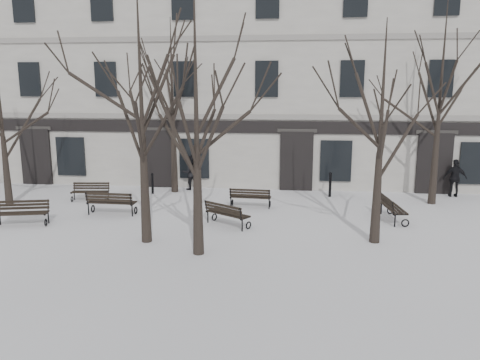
# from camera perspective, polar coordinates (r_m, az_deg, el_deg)

# --- Properties ---
(ground) EXTENTS (100.00, 100.00, 0.00)m
(ground) POSITION_cam_1_polar(r_m,az_deg,el_deg) (16.04, -5.77, -7.02)
(ground) COLOR white
(ground) RESTS_ON ground
(building) EXTENTS (40.40, 10.20, 11.40)m
(building) POSITION_cam_1_polar(r_m,az_deg,el_deg) (28.03, -0.30, 12.27)
(building) COLOR beige
(building) RESTS_ON ground
(tree_1) EXTENTS (5.86, 5.86, 8.37)m
(tree_1) POSITION_cam_1_polar(r_m,az_deg,el_deg) (15.09, -12.05, 11.85)
(tree_1) COLOR black
(tree_1) RESTS_ON ground
(tree_2) EXTENTS (5.56, 5.56, 7.95)m
(tree_2) POSITION_cam_1_polar(r_m,az_deg,el_deg) (13.67, -5.42, 11.02)
(tree_2) COLOR black
(tree_2) RESTS_ON ground
(tree_3) EXTENTS (4.95, 4.95, 7.07)m
(tree_3) POSITION_cam_1_polar(r_m,az_deg,el_deg) (15.37, 16.93, 8.57)
(tree_3) COLOR black
(tree_3) RESTS_ON ground
(tree_5) EXTENTS (5.71, 5.71, 8.15)m
(tree_5) POSITION_cam_1_polar(r_m,az_deg,el_deg) (22.51, -8.29, 11.35)
(tree_5) COLOR black
(tree_5) RESTS_ON ground
(tree_6) EXTENTS (6.03, 6.03, 8.61)m
(tree_6) POSITION_cam_1_polar(r_m,az_deg,el_deg) (21.62, 23.37, 11.33)
(tree_6) COLOR black
(tree_6) RESTS_ON ground
(bench_0) EXTENTS (1.90, 1.06, 0.91)m
(bench_0) POSITION_cam_1_polar(r_m,az_deg,el_deg) (19.01, -24.97, -3.57)
(bench_0) COLOR black
(bench_0) RESTS_ON ground
(bench_1) EXTENTS (1.95, 0.76, 0.97)m
(bench_1) POSITION_cam_1_polar(r_m,az_deg,el_deg) (19.30, -15.45, -2.60)
(bench_1) COLOR black
(bench_1) RESTS_ON ground
(bench_2) EXTENTS (1.81, 1.50, 0.90)m
(bench_2) POSITION_cam_1_polar(r_m,az_deg,el_deg) (17.12, -1.66, -4.08)
(bench_2) COLOR black
(bench_2) RESTS_ON ground
(bench_3) EXTENTS (1.68, 0.77, 0.82)m
(bench_3) POSITION_cam_1_polar(r_m,az_deg,el_deg) (21.99, -17.77, -1.29)
(bench_3) COLOR black
(bench_3) RESTS_ON ground
(bench_4) EXTENTS (1.75, 0.72, 0.87)m
(bench_4) POSITION_cam_1_polar(r_m,az_deg,el_deg) (19.74, 1.26, -2.06)
(bench_4) COLOR black
(bench_4) RESTS_ON ground
(bench_5) EXTENTS (0.86, 1.94, 0.95)m
(bench_5) POSITION_cam_1_polar(r_m,az_deg,el_deg) (18.79, 17.98, -3.16)
(bench_5) COLOR black
(bench_5) RESTS_ON ground
(bollard_a) EXTENTS (0.13, 0.13, 1.01)m
(bollard_a) POSITION_cam_1_polar(r_m,az_deg,el_deg) (22.70, -10.63, -0.32)
(bollard_a) COLOR black
(bollard_a) RESTS_ON ground
(bollard_b) EXTENTS (0.15, 0.15, 1.16)m
(bollard_b) POSITION_cam_1_polar(r_m,az_deg,el_deg) (22.05, 10.94, -0.45)
(bollard_b) COLOR black
(bollard_b) RESTS_ON ground
(pedestrian_b) EXTENTS (1.03, 0.95, 1.69)m
(pedestrian_b) POSITION_cam_1_polar(r_m,az_deg,el_deg) (23.49, -6.03, -1.14)
(pedestrian_b) COLOR black
(pedestrian_b) RESTS_ON ground
(pedestrian_c) EXTENTS (1.04, 0.46, 1.76)m
(pedestrian_c) POSITION_cam_1_polar(r_m,az_deg,el_deg) (23.97, 24.57, -1.86)
(pedestrian_c) COLOR black
(pedestrian_c) RESTS_ON ground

